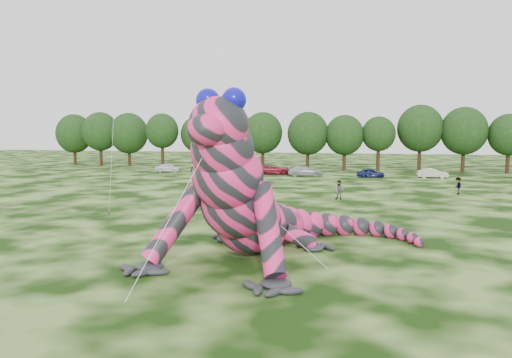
{
  "coord_description": "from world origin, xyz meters",
  "views": [
    {
      "loc": [
        1.08,
        -23.94,
        6.45
      ],
      "look_at": [
        -4.9,
        0.43,
        4.0
      ],
      "focal_mm": 35.0,
      "sensor_mm": 36.0,
      "label": 1
    }
  ],
  "objects_px": {
    "car_5": "(433,173)",
    "spectator_2": "(458,186)",
    "tree_6": "(263,141)",
    "tree_11": "(464,140)",
    "car_2": "(274,170)",
    "car_3": "(305,171)",
    "tree_9": "(378,144)",
    "tree_1": "(101,139)",
    "tree_12": "(508,144)",
    "tree_0": "(74,140)",
    "car_0": "(169,168)",
    "spectator_4": "(202,173)",
    "tree_10": "(420,138)",
    "spectator_1": "(339,190)",
    "tree_7": "(308,141)",
    "tree_2": "(129,139)",
    "car_4": "(371,173)",
    "tree_8": "(344,143)",
    "tree_4": "(198,141)",
    "tree_5": "(234,140)",
    "inflatable_gecko": "(258,174)",
    "tree_3": "(162,140)",
    "car_1": "(205,169)"
  },
  "relations": [
    {
      "from": "tree_2",
      "to": "tree_0",
      "type": "bearing_deg",
      "value": 177.66
    },
    {
      "from": "tree_1",
      "to": "spectator_1",
      "type": "relative_size",
      "value": 5.35
    },
    {
      "from": "tree_2",
      "to": "tree_5",
      "type": "xyz_separation_m",
      "value": [
        19.89,
        -0.33,
        0.08
      ]
    },
    {
      "from": "tree_4",
      "to": "spectator_2",
      "type": "relative_size",
      "value": 5.18
    },
    {
      "from": "car_4",
      "to": "spectator_4",
      "type": "xyz_separation_m",
      "value": [
        -21.16,
        -9.31,
        0.29
      ]
    },
    {
      "from": "spectator_4",
      "to": "spectator_2",
      "type": "xyz_separation_m",
      "value": [
        30.04,
        -7.18,
        -0.05
      ]
    },
    {
      "from": "tree_10",
      "to": "tree_11",
      "type": "bearing_deg",
      "value": -3.44
    },
    {
      "from": "tree_9",
      "to": "car_1",
      "type": "distance_m",
      "value": 27.55
    },
    {
      "from": "tree_10",
      "to": "spectator_2",
      "type": "distance_m",
      "value": 29.42
    },
    {
      "from": "tree_1",
      "to": "car_5",
      "type": "relative_size",
      "value": 2.45
    },
    {
      "from": "tree_11",
      "to": "car_3",
      "type": "xyz_separation_m",
      "value": [
        -22.77,
        -12.01,
        -4.33
      ]
    },
    {
      "from": "tree_2",
      "to": "car_0",
      "type": "relative_size",
      "value": 2.38
    },
    {
      "from": "tree_6",
      "to": "tree_12",
      "type": "height_order",
      "value": "tree_6"
    },
    {
      "from": "tree_12",
      "to": "tree_5",
      "type": "bearing_deg",
      "value": 179.07
    },
    {
      "from": "inflatable_gecko",
      "to": "tree_4",
      "type": "bearing_deg",
      "value": 123.83
    },
    {
      "from": "tree_1",
      "to": "tree_2",
      "type": "bearing_deg",
      "value": 7.58
    },
    {
      "from": "tree_10",
      "to": "spectator_1",
      "type": "xyz_separation_m",
      "value": [
        -9.75,
        -35.98,
        -4.33
      ]
    },
    {
      "from": "tree_4",
      "to": "tree_1",
      "type": "bearing_deg",
      "value": -177.98
    },
    {
      "from": "tree_2",
      "to": "tree_9",
      "type": "height_order",
      "value": "tree_2"
    },
    {
      "from": "tree_6",
      "to": "tree_10",
      "type": "bearing_deg",
      "value": 4.34
    },
    {
      "from": "inflatable_gecko",
      "to": "tree_9",
      "type": "height_order",
      "value": "tree_9"
    },
    {
      "from": "tree_0",
      "to": "spectator_1",
      "type": "distance_m",
      "value": 63.89
    },
    {
      "from": "car_0",
      "to": "spectator_4",
      "type": "bearing_deg",
      "value": -145.06
    },
    {
      "from": "tree_9",
      "to": "tree_1",
      "type": "bearing_deg",
      "value": 179.18
    },
    {
      "from": "car_5",
      "to": "tree_12",
      "type": "bearing_deg",
      "value": -53.32
    },
    {
      "from": "car_5",
      "to": "spectator_2",
      "type": "bearing_deg",
      "value": 177.53
    },
    {
      "from": "tree_6",
      "to": "tree_11",
      "type": "height_order",
      "value": "tree_11"
    },
    {
      "from": "car_4",
      "to": "tree_7",
      "type": "bearing_deg",
      "value": 31.57
    },
    {
      "from": "tree_8",
      "to": "car_4",
      "type": "relative_size",
      "value": 2.39
    },
    {
      "from": "car_0",
      "to": "car_5",
      "type": "xyz_separation_m",
      "value": [
        38.92,
        -0.44,
        -0.03
      ]
    },
    {
      "from": "tree_1",
      "to": "car_0",
      "type": "xyz_separation_m",
      "value": [
        17.76,
        -10.14,
        -4.21
      ]
    },
    {
      "from": "tree_12",
      "to": "spectator_2",
      "type": "bearing_deg",
      "value": -111.33
    },
    {
      "from": "tree_7",
      "to": "tree_6",
      "type": "bearing_deg",
      "value": -179.08
    },
    {
      "from": "tree_2",
      "to": "tree_6",
      "type": "bearing_deg",
      "value": -4.67
    },
    {
      "from": "tree_7",
      "to": "spectator_1",
      "type": "relative_size",
      "value": 5.16
    },
    {
      "from": "car_2",
      "to": "spectator_1",
      "type": "xyz_separation_m",
      "value": [
        11.46,
        -25.33,
        0.22
      ]
    },
    {
      "from": "tree_12",
      "to": "tree_0",
      "type": "bearing_deg",
      "value": 178.85
    },
    {
      "from": "inflatable_gecko",
      "to": "spectator_1",
      "type": "distance_m",
      "value": 21.59
    },
    {
      "from": "inflatable_gecko",
      "to": "spectator_4",
      "type": "distance_m",
      "value": 38.87
    },
    {
      "from": "tree_0",
      "to": "car_5",
      "type": "relative_size",
      "value": 2.37
    },
    {
      "from": "tree_1",
      "to": "car_2",
      "type": "height_order",
      "value": "tree_1"
    },
    {
      "from": "tree_9",
      "to": "car_5",
      "type": "relative_size",
      "value": 2.17
    },
    {
      "from": "car_5",
      "to": "tree_9",
      "type": "bearing_deg",
      "value": 31.76
    },
    {
      "from": "tree_7",
      "to": "tree_12",
      "type": "xyz_separation_m",
      "value": [
        30.09,
        0.94,
        -0.25
      ]
    },
    {
      "from": "car_2",
      "to": "car_3",
      "type": "bearing_deg",
      "value": -120.76
    },
    {
      "from": "tree_4",
      "to": "tree_7",
      "type": "relative_size",
      "value": 0.96
    },
    {
      "from": "tree_6",
      "to": "car_2",
      "type": "xyz_separation_m",
      "value": [
        3.74,
        -8.75,
        -4.05
      ]
    },
    {
      "from": "tree_12",
      "to": "spectator_2",
      "type": "distance_m",
      "value": 30.5
    },
    {
      "from": "car_0",
      "to": "spectator_1",
      "type": "distance_m",
      "value": 37.93
    },
    {
      "from": "tree_3",
      "to": "spectator_2",
      "type": "relative_size",
      "value": 5.4
    }
  ]
}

